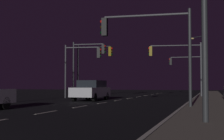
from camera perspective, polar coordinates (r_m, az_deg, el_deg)
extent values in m
plane|color=black|center=(23.11, -1.26, -5.58)|extent=(112.00, 112.00, 0.00)
cube|color=gray|center=(22.01, 16.35, -5.45)|extent=(2.44, 77.00, 0.14)
cube|color=silver|center=(15.26, -11.11, -7.10)|extent=(0.14, 2.00, 0.01)
cube|color=silver|center=(18.89, -5.45, -6.24)|extent=(0.14, 2.00, 0.01)
cube|color=silver|center=(22.64, -1.65, -5.63)|extent=(0.14, 2.00, 0.01)
cube|color=silver|center=(26.47, 1.06, -5.18)|extent=(0.14, 2.00, 0.01)
cube|color=silver|center=(30.34, 3.08, -4.83)|extent=(0.14, 2.00, 0.01)
cube|color=silver|center=(34.24, 4.64, -4.56)|extent=(0.14, 2.00, 0.01)
cube|color=silver|center=(38.16, 5.87, -4.34)|extent=(0.14, 2.00, 0.01)
cube|color=silver|center=(42.09, 6.88, -4.16)|extent=(0.14, 2.00, 0.01)
cube|color=silver|center=(46.04, 7.71, -4.02)|extent=(0.14, 2.00, 0.01)
cube|color=silver|center=(50.00, 8.41, -3.89)|extent=(0.14, 2.00, 0.01)
cube|color=silver|center=(27.06, 13.25, -5.05)|extent=(0.14, 53.00, 0.01)
cylinder|color=black|center=(17.44, -17.79, -5.41)|extent=(0.25, 0.65, 0.64)
cube|color=silver|center=(26.08, -3.61, -3.75)|extent=(1.89, 4.43, 0.70)
cube|color=#1E2328|center=(26.31, -3.42, -2.38)|extent=(1.64, 2.49, 0.55)
cylinder|color=black|center=(24.49, -3.05, -4.65)|extent=(0.23, 0.64, 0.64)
cylinder|color=black|center=(25.09, -6.48, -4.59)|extent=(0.23, 0.64, 0.64)
cylinder|color=black|center=(27.15, -0.97, -4.45)|extent=(0.23, 0.64, 0.64)
cylinder|color=black|center=(27.69, -4.12, -4.40)|extent=(0.23, 0.64, 0.64)
cylinder|color=#4C4C51|center=(33.28, 14.96, 0.14)|extent=(0.16, 0.16, 5.17)
cylinder|color=#4C4C51|center=(33.30, 10.77, 4.13)|extent=(4.80, 0.75, 0.11)
cube|color=olive|center=(33.25, 6.61, 3.20)|extent=(0.32, 0.37, 0.95)
sphere|color=red|center=(33.28, 6.34, 3.71)|extent=(0.20, 0.20, 0.20)
sphere|color=black|center=(33.25, 6.35, 3.20)|extent=(0.20, 0.20, 0.20)
sphere|color=black|center=(33.22, 6.35, 2.68)|extent=(0.20, 0.20, 0.20)
cylinder|color=#38383D|center=(35.36, -5.82, -0.15)|extent=(0.16, 0.16, 5.37)
cylinder|color=#2D3033|center=(34.70, -3.11, 3.92)|extent=(3.69, 0.51, 0.11)
cube|color=olive|center=(33.88, -0.29, 3.18)|extent=(0.32, 0.37, 0.95)
sphere|color=red|center=(33.85, -0.04, 3.69)|extent=(0.20, 0.20, 0.20)
sphere|color=black|center=(33.82, -0.04, 3.19)|extent=(0.20, 0.20, 0.20)
sphere|color=black|center=(33.79, -0.04, 2.68)|extent=(0.20, 0.20, 0.20)
cylinder|color=#2D3033|center=(17.28, 13.15, 2.13)|extent=(0.16, 0.16, 4.96)
cylinder|color=#4C4C51|center=(17.74, 5.80, 9.24)|extent=(4.44, 0.36, 0.11)
cube|color=black|center=(18.06, -1.25, 7.32)|extent=(0.30, 0.36, 0.95)
sphere|color=red|center=(18.15, -1.73, 8.24)|extent=(0.20, 0.20, 0.20)
sphere|color=black|center=(18.10, -1.73, 7.30)|extent=(0.20, 0.20, 0.20)
sphere|color=black|center=(18.05, -1.73, 6.36)|extent=(0.20, 0.20, 0.20)
cylinder|color=#2D3033|center=(34.32, -6.58, 0.10)|extent=(0.16, 0.16, 5.58)
cylinder|color=#4C4C51|center=(34.10, -4.05, 4.40)|extent=(3.11, 0.42, 0.11)
cube|color=black|center=(33.68, -1.49, 3.58)|extent=(0.31, 0.37, 0.95)
sphere|color=red|center=(33.68, -1.23, 4.09)|extent=(0.20, 0.20, 0.20)
sphere|color=black|center=(33.65, -1.23, 3.58)|extent=(0.20, 0.20, 0.20)
sphere|color=black|center=(33.62, -1.23, 3.08)|extent=(0.20, 0.20, 0.20)
cylinder|color=#4C4C51|center=(44.49, 15.71, -0.64)|extent=(0.16, 0.16, 4.94)
cylinder|color=#4C4C51|center=(44.70, 12.82, 2.17)|extent=(4.44, 0.11, 0.11)
cube|color=black|center=(44.86, 10.00, 1.46)|extent=(0.28, 0.34, 0.95)
sphere|color=red|center=(44.90, 9.80, 1.83)|extent=(0.20, 0.20, 0.20)
sphere|color=black|center=(44.88, 9.80, 1.45)|extent=(0.20, 0.20, 0.20)
sphere|color=black|center=(44.86, 9.80, 1.07)|extent=(0.20, 0.20, 0.20)
cylinder|color=#38383D|center=(31.43, -7.93, -0.24)|extent=(0.16, 0.16, 4.94)
cylinder|color=#4C4C51|center=(31.19, -5.13, 3.85)|extent=(3.13, 0.56, 0.11)
cube|color=black|center=(30.81, -2.28, 2.94)|extent=(0.33, 0.38, 0.95)
sphere|color=red|center=(30.82, -2.00, 3.50)|extent=(0.20, 0.20, 0.20)
sphere|color=black|center=(30.79, -2.00, 2.95)|extent=(0.20, 0.20, 0.20)
sphere|color=black|center=(30.76, -2.00, 2.39)|extent=(0.20, 0.20, 0.20)
cylinder|color=#2D3033|center=(10.53, 15.45, 10.80)|extent=(0.18, 0.18, 7.02)
cylinder|color=#38383D|center=(44.37, 15.33, 1.01)|extent=(0.18, 0.18, 7.49)
cylinder|color=#2D3033|center=(45.39, 14.37, 5.48)|extent=(1.53, 1.36, 0.10)
ellipsoid|color=#F9D172|center=(46.04, 13.49, 5.23)|extent=(0.56, 0.36, 0.24)
cylinder|color=#59595E|center=(28.09, 18.56, -3.65)|extent=(0.09, 0.09, 0.95)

